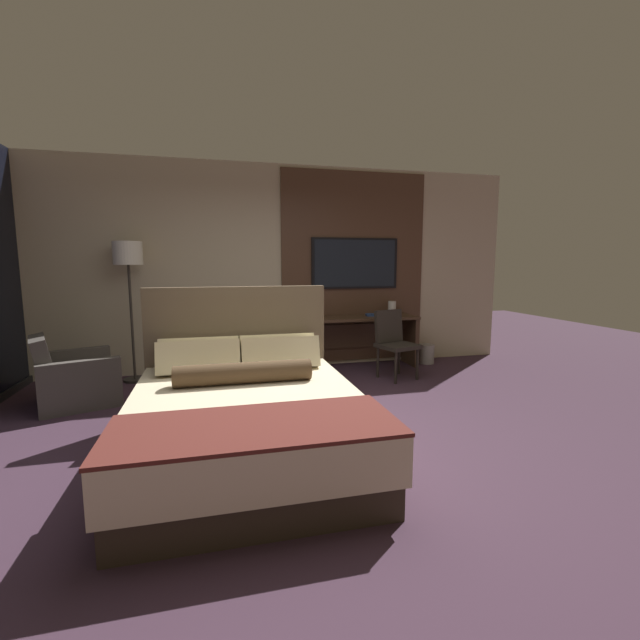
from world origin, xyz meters
The scene contains 12 objects.
ground_plane centered at (0.00, 0.00, 0.00)m, with size 16.00×16.00×0.00m, color #3D2838.
wall_back_tv_panel centered at (0.16, 2.59, 1.40)m, with size 7.20×0.09×2.80m.
bed centered at (-0.51, -0.12, 0.33)m, with size 1.71×2.12×1.25m.
desk centered at (1.26, 2.31, 0.49)m, with size 1.62×0.51×0.73m.
tv centered at (1.26, 2.52, 1.47)m, with size 1.28×0.04×0.72m.
desk_chair centered at (1.50, 1.68, 0.51)m, with size 0.56×0.56×0.87m.
armchair_by_window centered at (-2.18, 1.52, 0.25)m, with size 0.97×0.99×0.75m.
floor_lamp centered at (-1.72, 2.30, 1.45)m, with size 0.34×0.34×1.73m.
vase_tall centered at (0.62, 2.23, 0.89)m, with size 0.10×0.10×0.33m.
vase_short centered at (1.78, 2.38, 0.82)m, with size 0.11×0.11×0.20m.
book centered at (1.48, 2.31, 0.74)m, with size 0.24×0.19×0.03m.
waste_bin centered at (2.30, 2.27, 0.14)m, with size 0.22×0.22×0.28m.
Camera 1 is at (-0.73, -3.34, 1.48)m, focal length 24.00 mm.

